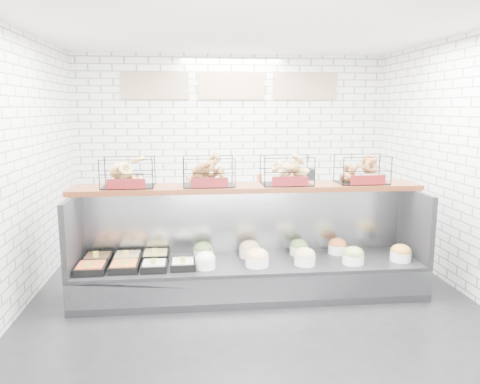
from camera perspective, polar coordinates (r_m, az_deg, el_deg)
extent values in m
plane|color=black|center=(5.36, 1.64, -13.49)|extent=(5.50, 5.50, 0.00)
cube|color=white|center=(7.67, -1.05, 5.30)|extent=(5.00, 0.02, 3.00)
cube|color=white|center=(5.24, -26.50, 1.96)|extent=(0.02, 5.50, 3.00)
cube|color=white|center=(5.84, 26.85, 2.67)|extent=(0.02, 5.50, 3.00)
cube|color=white|center=(4.98, 1.83, 19.97)|extent=(5.00, 5.50, 0.02)
cube|color=tan|center=(7.61, -10.32, 12.63)|extent=(1.05, 0.03, 0.42)
cube|color=tan|center=(7.62, -1.06, 12.79)|extent=(1.05, 0.03, 0.42)
cube|color=tan|center=(7.82, 7.96, 12.63)|extent=(1.05, 0.03, 0.42)
cube|color=black|center=(5.56, 1.23, -10.37)|extent=(4.00, 0.90, 0.40)
cube|color=#93969B|center=(5.15, 1.86, -11.84)|extent=(4.00, 0.03, 0.28)
cube|color=#93969B|center=(5.78, 0.74, -3.36)|extent=(4.00, 0.08, 0.80)
cube|color=black|center=(5.50, -19.64, -4.66)|extent=(0.06, 0.90, 0.80)
cube|color=black|center=(5.95, 20.46, -3.60)|extent=(0.06, 0.90, 0.80)
cube|color=black|center=(5.37, -17.69, -8.92)|extent=(0.32, 0.32, 0.08)
cube|color=#CF582B|center=(5.35, -17.71, -8.57)|extent=(0.27, 0.27, 0.04)
cube|color=#D2CE49|center=(5.23, -17.99, -8.39)|extent=(0.06, 0.01, 0.08)
cube|color=black|center=(5.67, -16.91, -7.84)|extent=(0.30, 0.30, 0.08)
cube|color=brown|center=(5.66, -16.93, -7.51)|extent=(0.26, 0.26, 0.04)
cube|color=#D2CE49|center=(5.54, -17.17, -7.30)|extent=(0.06, 0.01, 0.08)
cube|color=black|center=(5.32, -13.91, -8.90)|extent=(0.31, 0.31, 0.08)
cube|color=orange|center=(5.31, -13.93, -8.54)|extent=(0.26, 0.26, 0.04)
cube|color=#D2CE49|center=(5.19, -14.12, -8.35)|extent=(0.06, 0.01, 0.08)
cube|color=black|center=(5.62, -13.53, -7.85)|extent=(0.32, 0.32, 0.08)
cube|color=tan|center=(5.61, -13.54, -7.51)|extent=(0.27, 0.27, 0.04)
cube|color=#D2CE49|center=(5.49, -13.72, -7.31)|extent=(0.06, 0.01, 0.08)
cube|color=black|center=(5.27, -10.40, -8.95)|extent=(0.28, 0.28, 0.08)
cube|color=silver|center=(5.26, -10.41, -8.59)|extent=(0.24, 0.24, 0.04)
cube|color=#D2CE49|center=(5.15, -10.51, -8.36)|extent=(0.06, 0.01, 0.08)
cube|color=black|center=(5.63, -10.23, -7.70)|extent=(0.31, 0.31, 0.08)
cube|color=#E7DA76|center=(5.62, -10.25, -7.36)|extent=(0.26, 0.26, 0.04)
cube|color=#D2CE49|center=(5.50, -10.34, -7.15)|extent=(0.06, 0.01, 0.08)
cube|color=black|center=(5.27, -6.97, -8.84)|extent=(0.27, 0.27, 0.08)
cube|color=white|center=(5.26, -6.98, -8.48)|extent=(0.23, 0.23, 0.04)
cube|color=#D2CE49|center=(5.16, -7.01, -8.23)|extent=(0.06, 0.01, 0.08)
cylinder|color=white|center=(5.26, -4.23, -8.67)|extent=(0.22, 0.22, 0.11)
ellipsoid|color=white|center=(5.24, -4.24, -8.05)|extent=(0.22, 0.22, 0.15)
cylinder|color=white|center=(5.61, -4.49, -7.47)|extent=(0.24, 0.24, 0.11)
ellipsoid|color=#648845|center=(5.59, -4.50, -6.88)|extent=(0.23, 0.23, 0.16)
cylinder|color=white|center=(5.33, 2.09, -8.41)|extent=(0.27, 0.27, 0.11)
ellipsoid|color=#DFB872|center=(5.31, 2.09, -7.79)|extent=(0.26, 0.26, 0.18)
cylinder|color=white|center=(5.64, 1.17, -7.35)|extent=(0.25, 0.25, 0.11)
ellipsoid|color=tan|center=(5.62, 1.17, -6.76)|extent=(0.25, 0.25, 0.17)
cylinder|color=white|center=(5.41, 7.91, -8.20)|extent=(0.24, 0.24, 0.11)
ellipsoid|color=tan|center=(5.39, 7.92, -7.59)|extent=(0.24, 0.24, 0.17)
cylinder|color=white|center=(5.76, 7.18, -7.04)|extent=(0.22, 0.22, 0.11)
ellipsoid|color=olive|center=(5.74, 7.19, -6.46)|extent=(0.22, 0.22, 0.15)
cylinder|color=white|center=(5.55, 13.62, -7.92)|extent=(0.25, 0.25, 0.11)
ellipsoid|color=olive|center=(5.53, 13.65, -7.33)|extent=(0.24, 0.24, 0.17)
cylinder|color=white|center=(5.88, 11.78, -6.82)|extent=(0.22, 0.22, 0.11)
ellipsoid|color=#CC622B|center=(5.86, 11.80, -6.25)|extent=(0.22, 0.22, 0.15)
cylinder|color=white|center=(5.80, 18.98, -7.41)|extent=(0.24, 0.24, 0.11)
ellipsoid|color=orange|center=(5.78, 19.01, -6.84)|extent=(0.24, 0.24, 0.16)
cube|color=#4E2210|center=(5.50, 0.98, 0.54)|extent=(4.10, 0.50, 0.06)
cube|color=black|center=(5.48, -13.49, 2.33)|extent=(0.60, 0.38, 0.34)
cube|color=maroon|center=(5.30, -13.72, 0.96)|extent=(0.42, 0.02, 0.11)
cube|color=black|center=(5.44, -3.83, 2.53)|extent=(0.60, 0.38, 0.34)
cube|color=maroon|center=(5.25, -3.73, 1.16)|extent=(0.42, 0.02, 0.11)
cube|color=black|center=(5.55, 5.72, 2.65)|extent=(0.60, 0.38, 0.34)
cube|color=maroon|center=(5.37, 6.13, 1.31)|extent=(0.42, 0.02, 0.11)
cube|color=black|center=(5.81, 14.65, 2.70)|extent=(0.60, 0.38, 0.34)
cube|color=maroon|center=(5.63, 15.32, 1.43)|extent=(0.42, 0.02, 0.11)
cube|color=#93969B|center=(7.52, -0.81, -2.91)|extent=(4.00, 0.60, 0.90)
cube|color=black|center=(7.46, -13.29, 1.17)|extent=(0.40, 0.30, 0.24)
cube|color=silver|center=(7.37, -3.93, 1.08)|extent=(0.35, 0.28, 0.18)
cylinder|color=#BF5D2F|center=(7.44, 2.37, 1.33)|extent=(0.09, 0.09, 0.22)
cube|color=black|center=(7.61, 7.75, 1.75)|extent=(0.30, 0.30, 0.30)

